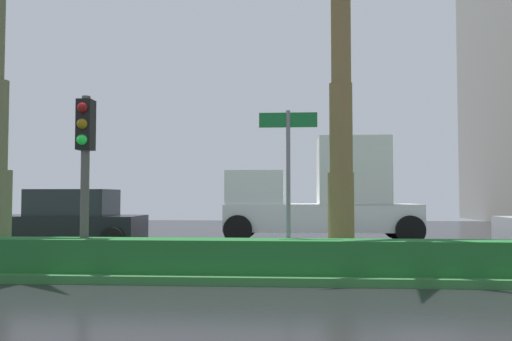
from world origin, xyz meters
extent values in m
cube|color=black|center=(0.00, 9.00, -0.05)|extent=(90.00, 42.00, 0.10)
cube|color=#2D6B33|center=(0.00, 8.00, 0.07)|extent=(85.50, 4.00, 0.15)
cube|color=#1E6028|center=(0.00, 6.60, 0.45)|extent=(76.50, 0.70, 0.60)
cylinder|color=#676448|center=(-7.11, 8.05, 1.12)|extent=(0.45, 0.45, 1.94)
cylinder|color=brown|center=(0.17, 8.13, 1.08)|extent=(0.54, 0.54, 1.87)
cylinder|color=brown|center=(0.18, 8.11, 2.95)|extent=(0.48, 0.48, 1.87)
cylinder|color=brown|center=(0.19, 8.09, 4.81)|extent=(0.41, 0.41, 1.87)
cylinder|color=#4C4C47|center=(-4.74, 6.76, 1.79)|extent=(0.16, 0.16, 3.28)
cube|color=black|center=(-4.74, 6.76, 2.88)|extent=(0.28, 0.32, 0.96)
sphere|color=maroon|center=(-4.74, 6.59, 3.18)|extent=(0.20, 0.20, 0.20)
sphere|color=#7F600F|center=(-4.74, 6.59, 2.88)|extent=(0.20, 0.20, 0.20)
sphere|color=#1EEA3F|center=(-4.74, 6.59, 2.58)|extent=(0.20, 0.20, 0.20)
cylinder|color=slate|center=(-0.91, 7.01, 1.65)|extent=(0.08, 0.08, 3.00)
cube|color=#146B2D|center=(-0.91, 7.01, 2.97)|extent=(1.10, 0.03, 0.28)
cube|color=black|center=(-7.38, 12.14, 0.60)|extent=(4.30, 1.76, 0.72)
cube|color=#1E2328|center=(-7.23, 12.14, 1.34)|extent=(2.30, 1.58, 0.76)
cylinder|color=black|center=(-9.03, 13.04, 0.34)|extent=(0.68, 0.22, 0.68)
cylinder|color=black|center=(-5.73, 11.24, 0.34)|extent=(0.68, 0.22, 0.68)
cylinder|color=black|center=(-5.73, 13.04, 0.34)|extent=(0.68, 0.22, 0.68)
cube|color=white|center=(0.11, 15.12, 0.81)|extent=(6.40, 2.30, 0.90)
cube|color=white|center=(-2.09, 15.12, 1.81)|extent=(1.90, 2.21, 1.10)
cube|color=silver|center=(1.16, 15.12, 2.36)|extent=(2.30, 2.35, 2.20)
cylinder|color=black|center=(-2.59, 13.95, 0.46)|extent=(0.92, 0.30, 0.92)
cylinder|color=black|center=(-2.59, 16.29, 0.46)|extent=(0.92, 0.30, 0.92)
cylinder|color=black|center=(2.81, 13.95, 0.46)|extent=(0.92, 0.30, 0.92)
cylinder|color=black|center=(2.81, 16.29, 0.46)|extent=(0.92, 0.30, 0.92)
cylinder|color=black|center=(5.32, 12.71, 0.34)|extent=(0.68, 0.22, 0.68)
camera|label=1|loc=(-0.81, -3.08, 1.54)|focal=37.60mm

